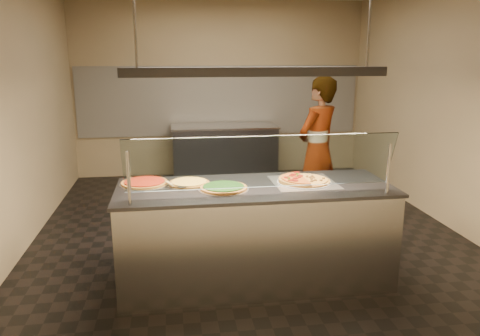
{
  "coord_description": "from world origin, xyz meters",
  "views": [
    {
      "loc": [
        -0.88,
        -5.2,
        2.1
      ],
      "look_at": [
        -0.23,
        -0.83,
        1.02
      ],
      "focal_mm": 35.0,
      "sensor_mm": 36.0,
      "label": 1
    }
  ],
  "objects": [
    {
      "name": "serving_counter",
      "position": [
        -0.14,
        -1.17,
        0.47
      ],
      "size": [
        2.5,
        0.94,
        0.93
      ],
      "color": "#B7B7BC",
      "rests_on": "ground"
    },
    {
      "name": "lamp_rod_left",
      "position": [
        -1.14,
        -1.17,
        2.5
      ],
      "size": [
        0.02,
        0.02,
        1.01
      ],
      "primitive_type": "cylinder",
      "color": "#B7B7BC",
      "rests_on": "ceiling"
    },
    {
      "name": "perforated_tray",
      "position": [
        0.33,
        -1.13,
        0.94
      ],
      "size": [
        0.58,
        0.58,
        0.01
      ],
      "color": "silver",
      "rests_on": "serving_counter"
    },
    {
      "name": "sneeze_guard",
      "position": [
        -0.14,
        -1.51,
        1.23
      ],
      "size": [
        2.26,
        0.18,
        0.54
      ],
      "color": "#B7B7BC",
      "rests_on": "serving_counter"
    },
    {
      "name": "wall_back",
      "position": [
        0.0,
        3.01,
        1.5
      ],
      "size": [
        5.0,
        0.02,
        3.0
      ],
      "primitive_type": "cube",
      "color": "tan",
      "rests_on": "ground"
    },
    {
      "name": "wall_left",
      "position": [
        -2.51,
        0.0,
        1.5
      ],
      "size": [
        0.02,
        6.0,
        3.0
      ],
      "primitive_type": "cube",
      "color": "tan",
      "rests_on": "ground"
    },
    {
      "name": "pizza_tomato",
      "position": [
        -1.14,
        -0.95,
        0.94
      ],
      "size": [
        0.45,
        0.45,
        0.03
      ],
      "color": "silver",
      "rests_on": "serving_counter"
    },
    {
      "name": "pizza_cheese",
      "position": [
        -0.73,
        -1.02,
        0.94
      ],
      "size": [
        0.4,
        0.4,
        0.03
      ],
      "color": "silver",
      "rests_on": "serving_counter"
    },
    {
      "name": "wall_right",
      "position": [
        2.51,
        0.0,
        1.5
      ],
      "size": [
        0.02,
        6.0,
        3.0
      ],
      "primitive_type": "cube",
      "color": "tan",
      "rests_on": "ground"
    },
    {
      "name": "prep_table",
      "position": [
        0.01,
        2.55,
        0.47
      ],
      "size": [
        1.77,
        0.74,
        0.93
      ],
      "color": "#3D3D43",
      "rests_on": "ground"
    },
    {
      "name": "worker",
      "position": [
        0.97,
        0.46,
        0.92
      ],
      "size": [
        0.8,
        0.75,
        1.83
      ],
      "primitive_type": "imported",
      "rotation": [
        0.0,
        0.0,
        3.79
      ],
      "color": "#27252A",
      "rests_on": "ground"
    },
    {
      "name": "ground",
      "position": [
        0.0,
        0.0,
        -0.01
      ],
      "size": [
        5.0,
        6.0,
        0.02
      ],
      "primitive_type": "cube",
      "color": "black",
      "rests_on": "ground"
    },
    {
      "name": "pizza_spatula",
      "position": [
        -0.85,
        -1.11,
        0.96
      ],
      "size": [
        0.25,
        0.21,
        0.02
      ],
      "color": "#B7B7BC",
      "rests_on": "pizza_spinach"
    },
    {
      "name": "heat_lamp_housing",
      "position": [
        -0.14,
        -1.17,
        1.95
      ],
      "size": [
        2.3,
        0.18,
        0.08
      ],
      "primitive_type": "cube",
      "color": "#3D3D43",
      "rests_on": "ceiling"
    },
    {
      "name": "half_pizza_sausage",
      "position": [
        0.45,
        -1.13,
        0.96
      ],
      "size": [
        0.25,
        0.48,
        0.04
      ],
      "color": "brown",
      "rests_on": "perforated_tray"
    },
    {
      "name": "pizza_spinach",
      "position": [
        -0.43,
        -1.24,
        0.95
      ],
      "size": [
        0.45,
        0.45,
        0.03
      ],
      "color": "silver",
      "rests_on": "serving_counter"
    },
    {
      "name": "tile_band",
      "position": [
        0.0,
        2.98,
        1.3
      ],
      "size": [
        4.9,
        0.02,
        1.2
      ],
      "primitive_type": "cube",
      "color": "silver",
      "rests_on": "wall_back"
    },
    {
      "name": "wall_front",
      "position": [
        0.0,
        -3.01,
        1.5
      ],
      "size": [
        5.0,
        0.02,
        3.0
      ],
      "primitive_type": "cube",
      "color": "tan",
      "rests_on": "ground"
    },
    {
      "name": "lamp_rod_right",
      "position": [
        0.86,
        -1.17,
        2.5
      ],
      "size": [
        0.02,
        0.02,
        1.01
      ],
      "primitive_type": "cylinder",
      "color": "#B7B7BC",
      "rests_on": "ceiling"
    },
    {
      "name": "half_pizza_pepperoni",
      "position": [
        0.22,
        -1.12,
        0.96
      ],
      "size": [
        0.25,
        0.48,
        0.05
      ],
      "color": "brown",
      "rests_on": "perforated_tray"
    }
  ]
}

